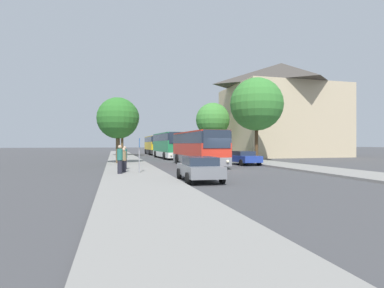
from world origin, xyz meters
TOP-DOWN VIEW (x-y plane):
  - ground_plane at (0.00, 0.00)m, footprint 300.00×300.00m
  - sidewalk_left at (-7.00, 0.00)m, footprint 4.00×120.00m
  - sidewalk_right at (7.00, 0.00)m, footprint 4.00×120.00m
  - building_right_background at (18.67, 22.33)m, footprint 17.14×13.73m
  - bus_front at (-0.63, 5.28)m, footprint 2.96×10.55m
  - bus_middle at (-0.82, 19.89)m, footprint 3.12×11.40m
  - bus_rear at (-0.73, 35.76)m, footprint 2.83×12.05m
  - parked_car_left_curb at (-3.80, -6.20)m, footprint 2.13×4.12m
  - parked_car_right_near at (3.96, 5.07)m, footprint 2.24×4.21m
  - bus_stop_sign at (-6.72, -1.97)m, footprint 0.08×0.45m
  - pedestrian_waiting_near at (-7.56, 0.86)m, footprint 0.36×0.36m
  - pedestrian_waiting_far at (-7.70, -1.39)m, footprint 0.36×0.36m
  - pedestrian_walking_back at (-7.97, -2.36)m, footprint 0.36×0.36m
  - tree_left_near at (-6.96, 28.70)m, footprint 5.59×5.59m
  - tree_left_far at (-7.94, 8.60)m, footprint 4.10×4.10m
  - tree_right_near at (7.88, 10.04)m, footprint 6.20×6.20m
  - tree_right_mid at (6.71, 22.53)m, footprint 5.30×5.30m

SIDE VIEW (x-z plane):
  - ground_plane at x=0.00m, z-range 0.00..0.00m
  - sidewalk_left at x=-7.00m, z-range 0.00..0.15m
  - sidewalk_right at x=7.00m, z-range 0.00..0.15m
  - parked_car_left_curb at x=-3.80m, z-range 0.04..1.39m
  - parked_car_right_near at x=3.96m, z-range 0.05..1.39m
  - pedestrian_waiting_far at x=-7.70m, z-range 0.15..1.78m
  - pedestrian_waiting_near at x=-7.56m, z-range 0.16..1.88m
  - pedestrian_walking_back at x=-7.97m, z-range 0.16..1.99m
  - bus_stop_sign at x=-6.72m, z-range 0.44..2.76m
  - bus_front at x=-0.63m, z-range 0.11..3.30m
  - bus_rear at x=-0.73m, z-range 0.12..3.60m
  - bus_middle at x=-0.82m, z-range 0.12..3.67m
  - tree_left_far at x=-7.94m, z-range 1.34..7.85m
  - tree_right_mid at x=6.71m, z-range 1.65..9.99m
  - tree_left_near at x=-6.96m, z-range 1.89..10.98m
  - tree_right_near at x=7.88m, z-range 1.87..11.52m
  - building_right_background at x=18.67m, z-range 0.00..15.50m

